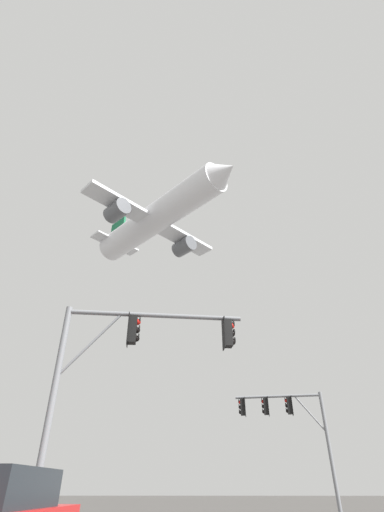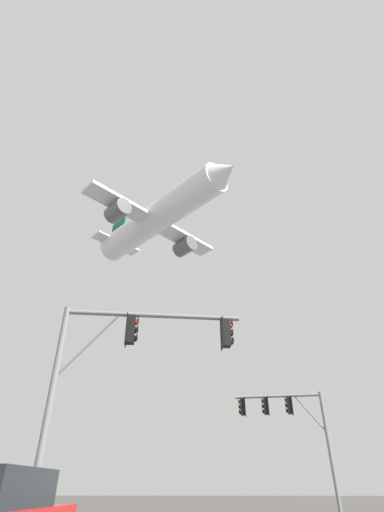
{
  "view_description": "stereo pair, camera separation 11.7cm",
  "coord_description": "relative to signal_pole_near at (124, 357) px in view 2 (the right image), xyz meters",
  "views": [
    {
      "loc": [
        -0.9,
        -4.65,
        1.31
      ],
      "look_at": [
        -1.4,
        18.67,
        15.79
      ],
      "focal_mm": 26.24,
      "sensor_mm": 36.0,
      "label": 1
    },
    {
      "loc": [
        -0.78,
        -4.65,
        1.31
      ],
      "look_at": [
        -1.4,
        18.67,
        15.79
      ],
      "focal_mm": 26.24,
      "sensor_mm": 36.0,
      "label": 2
    }
  ],
  "objects": [
    {
      "name": "signal_pole_near",
      "position": [
        0.0,
        0.0,
        0.0
      ],
      "size": [
        5.72,
        0.99,
        6.3
      ],
      "color": "slate",
      "rests_on": "ground"
    },
    {
      "name": "signal_pole_far",
      "position": [
        7.24,
        11.34,
        -0.14
      ],
      "size": [
        4.89,
        0.94,
        5.96
      ],
      "color": "slate",
      "rests_on": "ground"
    },
    {
      "name": "airplane",
      "position": [
        -3.57,
        30.19,
        28.73
      ],
      "size": [
        22.5,
        21.9,
        7.62
      ],
      "color": "white"
    }
  ]
}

